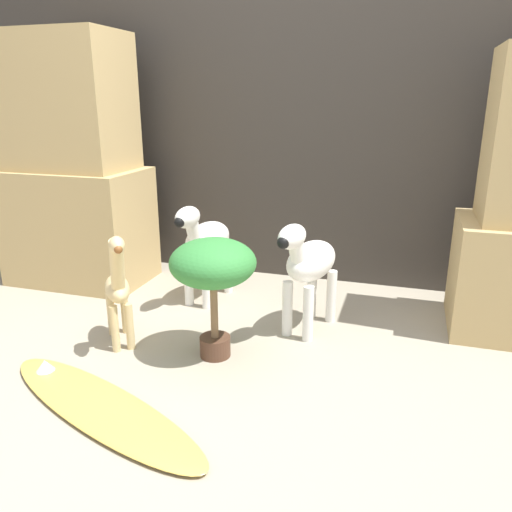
{
  "coord_description": "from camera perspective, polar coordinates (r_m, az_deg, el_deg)",
  "views": [
    {
      "loc": [
        0.66,
        -1.72,
        1.15
      ],
      "look_at": [
        -0.1,
        0.74,
        0.33
      ],
      "focal_mm": 35.0,
      "sensor_mm": 36.0,
      "label": 1
    }
  ],
  "objects": [
    {
      "name": "ground_plane",
      "position": [
        2.17,
        -3.32,
        -14.31
      ],
      "size": [
        14.0,
        14.0,
        0.0
      ],
      "primitive_type": "plane",
      "color": "#9E937F"
    },
    {
      "name": "wall_back",
      "position": [
        3.2,
        5.52,
        16.76
      ],
      "size": [
        6.4,
        0.08,
        2.2
      ],
      "color": "#38332D",
      "rests_on": "ground_plane"
    },
    {
      "name": "rock_pillar_left",
      "position": [
        3.33,
        -20.13,
        8.87
      ],
      "size": [
        0.85,
        0.53,
        1.51
      ],
      "color": "tan",
      "rests_on": "ground_plane"
    },
    {
      "name": "zebra_right",
      "position": [
        2.49,
        6.01,
        -0.92
      ],
      "size": [
        0.29,
        0.51,
        0.6
      ],
      "color": "white",
      "rests_on": "ground_plane"
    },
    {
      "name": "zebra_left",
      "position": [
        2.87,
        -5.83,
        1.62
      ],
      "size": [
        0.24,
        0.52,
        0.6
      ],
      "color": "white",
      "rests_on": "ground_plane"
    },
    {
      "name": "giraffe_figurine",
      "position": [
        2.43,
        -15.51,
        -3.51
      ],
      "size": [
        0.31,
        0.36,
        0.59
      ],
      "color": "#E0C184",
      "rests_on": "ground_plane"
    },
    {
      "name": "potted_palm_front",
      "position": [
        2.2,
        -4.94,
        -1.4
      ],
      "size": [
        0.38,
        0.38,
        0.56
      ],
      "color": "#513323",
      "rests_on": "ground_plane"
    },
    {
      "name": "surfboard",
      "position": [
        2.09,
        -17.57,
        -15.96
      ],
      "size": [
        1.15,
        0.66,
        0.07
      ],
      "color": "gold",
      "rests_on": "ground_plane"
    }
  ]
}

